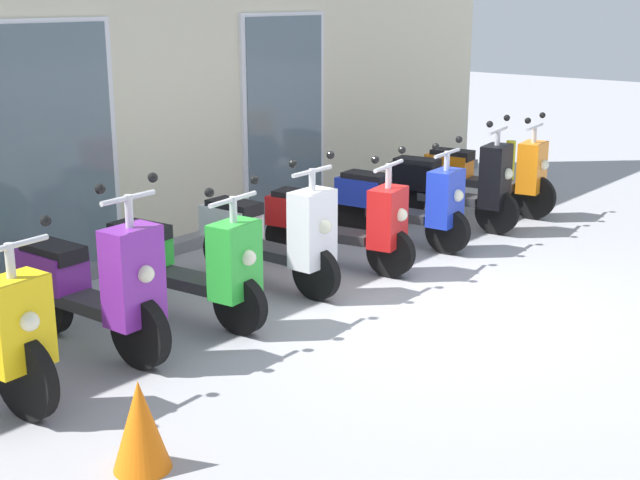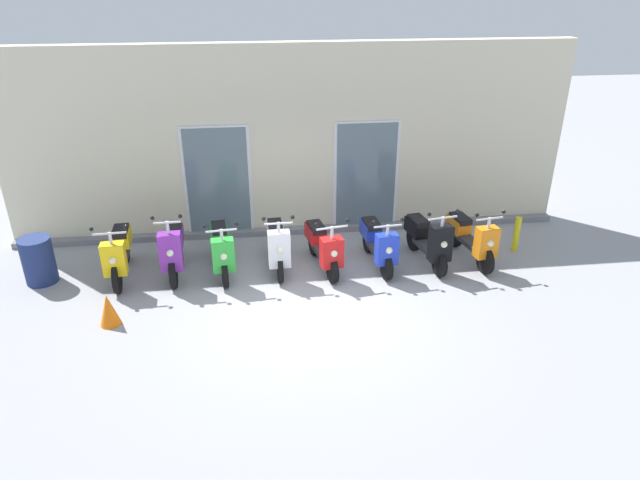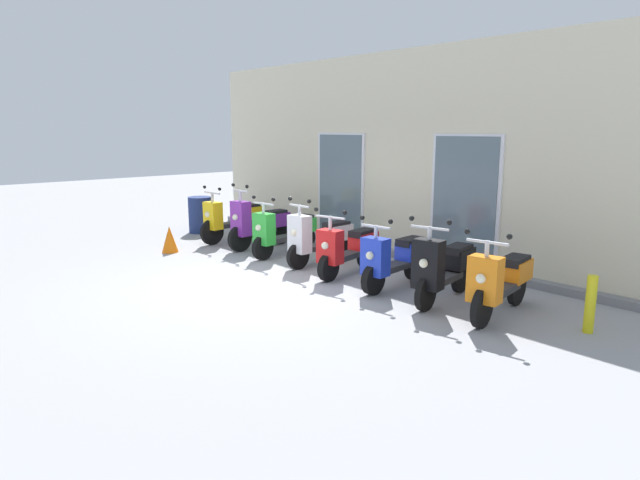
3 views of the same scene
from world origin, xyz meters
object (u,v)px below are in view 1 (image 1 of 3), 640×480
(scooter_red, at_px, (339,222))
(scooter_purple, at_px, (93,285))
(scooter_black, at_px, (454,183))
(scooter_orange, at_px, (488,173))
(scooter_green, at_px, (184,263))
(traffic_cone, at_px, (140,425))
(curb_bollard, at_px, (510,168))
(scooter_blue, at_px, (401,202))
(scooter_white, at_px, (271,234))

(scooter_red, bearing_deg, scooter_purple, 177.61)
(scooter_black, height_order, scooter_orange, scooter_black)
(scooter_green, distance_m, traffic_cone, 2.28)
(traffic_cone, bearing_deg, scooter_black, 14.03)
(scooter_black, xyz_separation_m, curb_bollard, (1.87, 0.31, -0.16))
(scooter_green, relative_size, scooter_red, 1.05)
(scooter_purple, relative_size, scooter_red, 1.02)
(scooter_black, distance_m, curb_bollard, 1.90)
(traffic_cone, height_order, curb_bollard, curb_bollard)
(scooter_green, height_order, traffic_cone, scooter_green)
(scooter_red, xyz_separation_m, curb_bollard, (3.82, 0.24, -0.10))
(scooter_purple, xyz_separation_m, traffic_cone, (-0.84, -1.54, -0.24))
(scooter_orange, height_order, traffic_cone, scooter_orange)
(scooter_purple, height_order, scooter_blue, scooter_purple)
(scooter_black, relative_size, traffic_cone, 2.98)
(scooter_green, bearing_deg, scooter_white, -0.28)
(scooter_red, xyz_separation_m, scooter_black, (1.94, -0.06, 0.06))
(scooter_purple, bearing_deg, scooter_white, -0.59)
(scooter_white, distance_m, curb_bollard, 4.65)
(scooter_red, height_order, scooter_blue, scooter_red)
(scooter_orange, distance_m, curb_bollard, 1.06)
(scooter_white, bearing_deg, curb_bollard, 1.87)
(scooter_purple, distance_m, curb_bollard, 6.49)
(scooter_green, relative_size, traffic_cone, 3.10)
(scooter_red, relative_size, curb_bollard, 2.20)
(scooter_green, distance_m, scooter_black, 3.78)
(scooter_white, xyz_separation_m, curb_bollard, (4.64, 0.15, -0.14))
(scooter_blue, xyz_separation_m, scooter_black, (0.93, -0.06, 0.06))
(scooter_red, distance_m, traffic_cone, 3.80)
(scooter_orange, xyz_separation_m, curb_bollard, (1.02, 0.25, -0.13))
(scooter_purple, xyz_separation_m, scooter_green, (0.84, -0.01, -0.03))
(scooter_black, bearing_deg, scooter_red, 178.10)
(scooter_purple, distance_m, scooter_white, 1.85)
(scooter_green, relative_size, scooter_blue, 1.04)
(scooter_green, bearing_deg, curb_bollard, 1.49)
(scooter_red, relative_size, scooter_orange, 0.93)
(scooter_orange, bearing_deg, scooter_green, 178.70)
(scooter_blue, xyz_separation_m, curb_bollard, (2.80, 0.25, -0.10))
(scooter_red, height_order, traffic_cone, scooter_red)
(scooter_purple, height_order, curb_bollard, scooter_purple)
(scooter_blue, relative_size, traffic_cone, 2.97)
(scooter_red, distance_m, scooter_blue, 1.02)
(scooter_white, height_order, scooter_black, scooter_black)
(scooter_black, distance_m, traffic_cone, 5.63)
(scooter_blue, distance_m, curb_bollard, 2.81)
(scooter_purple, distance_m, traffic_cone, 1.77)
(scooter_white, distance_m, scooter_blue, 1.84)
(curb_bollard, bearing_deg, traffic_cone, -167.15)
(scooter_purple, distance_m, scooter_black, 4.62)
(scooter_green, relative_size, scooter_black, 1.04)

